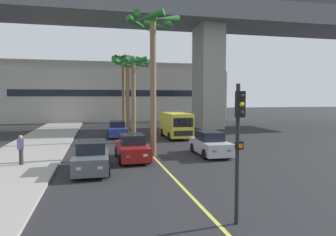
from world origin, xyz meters
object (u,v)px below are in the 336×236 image
Objects in this scene: palm_tree_farthest_median at (153,43)px; pedestrian_far_along at (21,149)px; car_queue_third at (92,157)px; car_queue_fourth at (132,148)px; traffic_light_median_near at (239,134)px; palm_tree_far_median at (133,72)px; delivery_van at (176,124)px; palm_tree_mid_median at (128,70)px; palm_tree_near_median at (123,73)px; car_queue_second at (117,130)px; car_queue_front at (210,144)px.

pedestrian_far_along is (-7.57, -1.44, -6.25)m from palm_tree_farthest_median.
car_queue_fourth is at bearing 46.54° from car_queue_third.
traffic_light_median_near is at bearing -79.14° from car_queue_fourth.
palm_tree_far_median is at bearing 71.31° from car_queue_third.
delivery_van is 0.62× the size of palm_tree_mid_median.
car_queue_fourth is 23.16m from palm_tree_near_median.
palm_tree_mid_median reaches higher than car_queue_fourth.
delivery_van is (5.34, -1.88, 0.57)m from car_queue_second.
car_queue_front is 0.49× the size of palm_tree_mid_median.
delivery_van is at bearing -19.40° from car_queue_second.
car_queue_second is at bearing -97.90° from palm_tree_near_median.
car_queue_second is 0.45× the size of palm_tree_farthest_median.
car_queue_front and car_queue_fourth have the same top height.
palm_tree_mid_median is 19.58m from pedestrian_far_along.
traffic_light_median_near reaches higher than car_queue_fourth.
palm_tree_near_median is 1.03× the size of palm_tree_farthest_median.
palm_tree_mid_median is (3.74, 18.88, 6.20)m from car_queue_third.
palm_tree_near_median is at bearing 90.25° from palm_tree_farthest_median.
car_queue_third is at bearing -139.83° from palm_tree_farthest_median.
palm_tree_farthest_median is (0.08, -15.66, 0.33)m from palm_tree_mid_median.
car_queue_third is at bearing -99.13° from car_queue_second.
pedestrian_far_along is (-7.47, -22.92, -6.10)m from palm_tree_near_median.
traffic_light_median_near is (2.15, -21.52, 1.99)m from car_queue_second.
pedestrian_far_along is (-6.10, -0.70, 0.28)m from car_queue_fourth.
palm_tree_near_median is at bearing 71.94° from pedestrian_far_along.
car_queue_front is 23.06m from palm_tree_near_median.
palm_tree_far_median is at bearing -155.83° from delivery_van.
palm_tree_near_median is (3.73, 24.71, 6.37)m from car_queue_third.
palm_tree_farthest_median reaches higher than car_queue_front.
palm_tree_mid_median reaches higher than delivery_van.
pedestrian_far_along reaches higher than car_queue_fourth.
car_queue_front is at bearing 4.35° from car_queue_fourth.
palm_tree_near_median reaches higher than car_queue_fourth.
car_queue_third is 0.46× the size of palm_tree_farthest_median.
car_queue_third is 4.16m from pedestrian_far_along.
palm_tree_mid_median is 0.93× the size of palm_tree_farthest_median.
palm_tree_near_median reaches higher than traffic_light_median_near.
car_queue_second is at bearing 160.60° from delivery_van.
car_queue_second is at bearing -106.47° from palm_tree_mid_median.
car_queue_second is 12.42m from palm_tree_farthest_median.
pedestrian_far_along is at bearing 129.96° from traffic_light_median_near.
palm_tree_far_median reaches higher than delivery_van.
delivery_van is 1.25× the size of traffic_light_median_near.
car_queue_fourth is 10.66m from delivery_van.
traffic_light_median_near is (1.99, -10.35, 1.99)m from car_queue_fourth.
palm_tree_near_median is (-3.80, 12.93, 5.81)m from delivery_van.
traffic_light_median_near is 18.09m from palm_tree_far_median.
pedestrian_far_along is (-8.09, 9.65, -1.72)m from traffic_light_median_near.
car_queue_fourth is 9.16m from palm_tree_far_median.
car_queue_fourth is at bearing -94.82° from palm_tree_mid_median.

